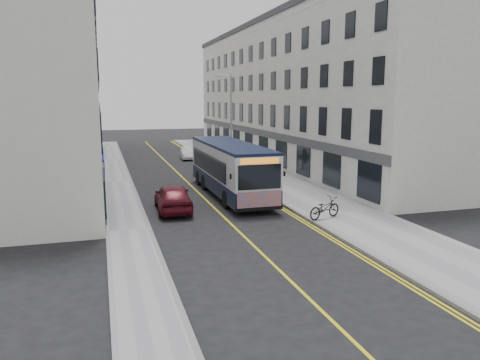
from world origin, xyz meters
TOP-DOWN VIEW (x-y plane):
  - ground at (0.00, 0.00)m, footprint 140.00×140.00m
  - pavement_east at (6.25, 12.00)m, footprint 4.50×64.00m
  - pavement_west at (-5.00, 12.00)m, footprint 2.00×64.00m
  - kerb_east at (4.00, 12.00)m, footprint 0.18×64.00m
  - kerb_west at (-4.00, 12.00)m, footprint 0.18×64.00m
  - road_centre_line at (0.00, 12.00)m, footprint 0.12×64.00m
  - road_dbl_yellow_inner at (3.55, 12.00)m, footprint 0.10×64.00m
  - road_dbl_yellow_outer at (3.75, 12.00)m, footprint 0.10×64.00m
  - terrace_east at (11.50, 21.00)m, footprint 6.00×46.00m
  - terrace_west at (-9.00, 21.00)m, footprint 6.00×46.00m
  - streetlamp at (4.17, 14.00)m, footprint 1.32×0.18m
  - city_bus at (1.80, 5.41)m, footprint 2.68×11.50m
  - bicycle at (4.72, -1.99)m, footprint 2.18×1.38m
  - pedestrian_near at (7.36, 12.87)m, footprint 0.79×0.68m
  - pedestrian_far at (6.43, 13.19)m, footprint 1.09×1.00m
  - car_white at (2.37, 23.76)m, footprint 1.67×3.89m
  - car_maroon at (-2.35, 2.26)m, footprint 2.02×4.62m

SIDE VIEW (x-z plane):
  - ground at x=0.00m, z-range 0.00..0.00m
  - road_centre_line at x=0.00m, z-range 0.00..0.01m
  - road_dbl_yellow_inner at x=3.55m, z-range 0.00..0.01m
  - road_dbl_yellow_outer at x=3.75m, z-range 0.00..0.01m
  - pavement_east at x=6.25m, z-range 0.00..0.12m
  - pavement_west at x=-5.00m, z-range 0.00..0.12m
  - kerb_east at x=4.00m, z-range 0.00..0.13m
  - kerb_west at x=-4.00m, z-range 0.00..0.13m
  - car_white at x=2.37m, z-range 0.00..1.25m
  - bicycle at x=4.72m, z-range 0.12..1.20m
  - car_maroon at x=-2.35m, z-range 0.00..1.55m
  - pedestrian_far at x=6.43m, z-range 0.12..1.93m
  - pedestrian_near at x=7.36m, z-range 0.12..1.95m
  - city_bus at x=1.80m, z-range 0.16..3.50m
  - streetlamp at x=4.17m, z-range 0.38..8.38m
  - terrace_east at x=11.50m, z-range 0.00..13.00m
  - terrace_west at x=-9.00m, z-range 0.00..13.00m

